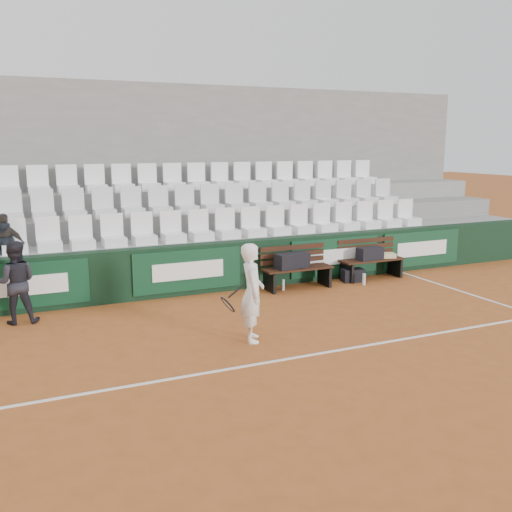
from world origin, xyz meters
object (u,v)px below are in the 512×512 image
at_px(sports_bag_left, 292,261).
at_px(tennis_player, 252,293).
at_px(ball_kid, 16,282).
at_px(spectator_b, 4,221).
at_px(sports_bag_right, 370,253).
at_px(bench_right, 371,269).
at_px(sports_bag_ground, 353,275).
at_px(spectator_c, 2,226).
at_px(water_bottle_far, 364,279).
at_px(bench_left, 298,278).
at_px(water_bottle_near, 283,285).

relative_size(sports_bag_left, tennis_player, 0.47).
xyz_separation_m(tennis_player, ball_kid, (-3.26, 2.41, -0.05)).
distance_m(tennis_player, spectator_b, 4.97).
relative_size(sports_bag_right, spectator_b, 0.50).
bearing_deg(bench_right, sports_bag_right, -153.10).
bearing_deg(sports_bag_ground, ball_kid, -178.72).
bearing_deg(tennis_player, ball_kid, 143.46).
relative_size(spectator_b, spectator_c, 1.15).
relative_size(sports_bag_ground, ball_kid, 0.33).
bearing_deg(water_bottle_far, bench_right, 41.77).
relative_size(sports_bag_left, spectator_b, 0.60).
bearing_deg(bench_left, tennis_player, -130.35).
height_order(ball_kid, spectator_c, spectator_c).
bearing_deg(bench_left, water_bottle_far, -13.14).
relative_size(water_bottle_near, ball_kid, 0.17).
bearing_deg(bench_right, sports_bag_left, -177.26).
height_order(water_bottle_near, tennis_player, tennis_player).
bearing_deg(ball_kid, sports_bag_left, -171.54).
bearing_deg(water_bottle_near, sports_bag_left, 8.67).
xyz_separation_m(bench_right, sports_bag_right, (-0.08, -0.04, 0.36)).
relative_size(water_bottle_far, spectator_c, 0.25).
bearing_deg(sports_bag_right, water_bottle_near, -177.63).
distance_m(bench_right, water_bottle_near, 2.28).
bearing_deg(spectator_b, sports_bag_ground, -172.03).
xyz_separation_m(sports_bag_right, water_bottle_near, (-2.20, -0.09, -0.47)).
height_order(bench_right, sports_bag_ground, bench_right).
bearing_deg(bench_left, spectator_c, 169.39).
relative_size(bench_left, sports_bag_right, 2.55).
distance_m(sports_bag_right, sports_bag_ground, 0.64).
xyz_separation_m(tennis_player, spectator_b, (-3.35, 3.57, 0.83)).
xyz_separation_m(sports_bag_right, sports_bag_ground, (-0.46, -0.04, -0.44)).
height_order(sports_bag_right, tennis_player, tennis_player).
relative_size(sports_bag_right, water_bottle_far, 2.33).
relative_size(sports_bag_left, sports_bag_right, 1.22).
relative_size(sports_bag_right, ball_kid, 0.42).
xyz_separation_m(water_bottle_far, tennis_player, (-3.59, -2.20, 0.63)).
height_order(bench_right, spectator_c, spectator_c).
relative_size(bench_left, sports_bag_left, 2.09).
bearing_deg(ball_kid, sports_bag_ground, -171.71).
relative_size(water_bottle_near, tennis_player, 0.15).
bearing_deg(sports_bag_right, sports_bag_ground, -175.06).
bearing_deg(spectator_c, water_bottle_near, 177.03).
bearing_deg(spectator_c, sports_bag_left, 177.83).
bearing_deg(sports_bag_left, ball_kid, -178.55).
bearing_deg(sports_bag_ground, tennis_player, -144.10).
bearing_deg(water_bottle_near, bench_left, 3.80).
height_order(sports_bag_right, sports_bag_ground, sports_bag_right).
bearing_deg(water_bottle_near, sports_bag_ground, 1.69).
distance_m(sports_bag_ground, tennis_player, 4.42).
distance_m(water_bottle_far, tennis_player, 4.26).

